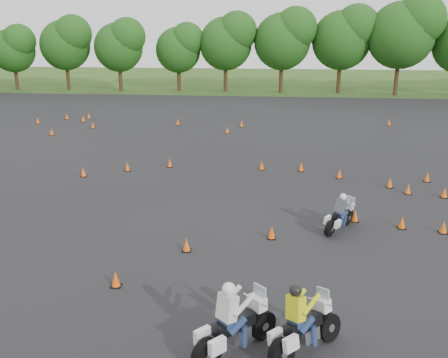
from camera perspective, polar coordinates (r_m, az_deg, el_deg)
ground at (r=17.57m, az=-1.30°, el=-7.65°), size 140.00×140.00×0.00m
asphalt_pad at (r=23.11m, az=0.49°, el=-1.34°), size 62.00×62.00×0.00m
treeline at (r=51.32m, az=7.44°, el=14.22°), size 87.24×32.00×11.03m
traffic_cones at (r=22.90m, az=1.38°, el=-0.94°), size 36.77×33.30×0.45m
rider_grey at (r=19.03m, az=12.99°, el=-3.55°), size 1.62×2.01×1.54m
rider_yellow at (r=12.10m, az=9.69°, el=-15.68°), size 2.14×2.12×1.78m
rider_white at (r=11.94m, az=1.40°, el=-15.50°), size 2.27×2.32×1.92m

